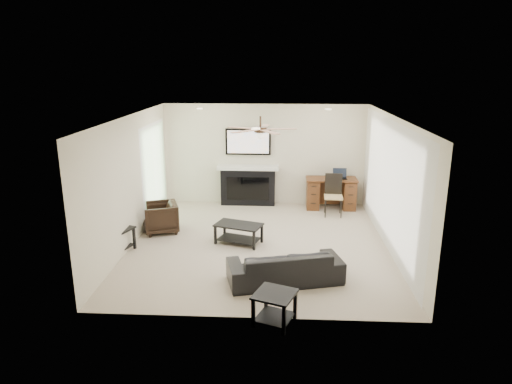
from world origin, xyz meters
The scene contains 10 objects.
room_shell centered at (0.19, 0.08, 1.68)m, with size 5.50×5.54×2.52m.
sofa centered at (0.48, -1.61, 0.27)m, with size 1.84×0.72×0.54m, color black.
armchair centered at (-2.12, 0.54, 0.32)m, with size 0.68×0.70×0.64m, color black.
coffee_table centered at (-0.42, -0.01, 0.20)m, with size 0.90×0.50×0.40m, color black.
end_table_near centered at (0.33, -2.86, 0.23)m, with size 0.52×0.52×0.45m, color black.
end_table_left centered at (-2.67, -0.51, 0.23)m, with size 0.50×0.50×0.45m, color black.
fireplace_unit centered at (-0.42, 2.58, 0.95)m, with size 1.52×0.34×1.91m, color black.
desk centered at (1.63, 2.37, 0.38)m, with size 1.22×0.56×0.76m, color #3E200F.
desk_chair centered at (1.63, 1.82, 0.48)m, with size 0.42×0.44×0.97m, color black.
laptop centered at (1.83, 2.35, 0.88)m, with size 0.33×0.24×0.23m, color black.
Camera 1 is at (0.37, -8.42, 3.45)m, focal length 32.00 mm.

